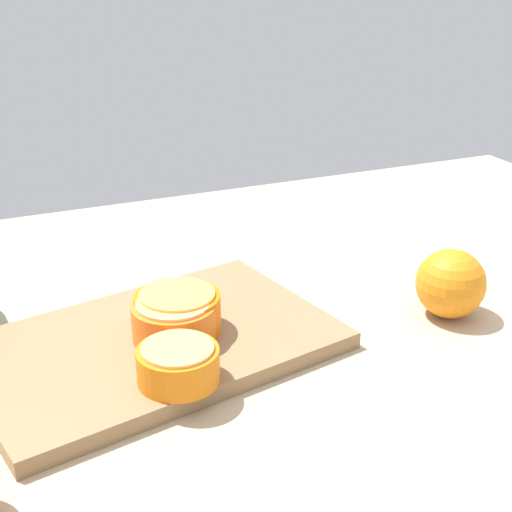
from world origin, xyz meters
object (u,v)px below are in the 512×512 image
object	(u,v)px
loose_orange_1	(451,284)
cutting_board	(154,345)
orange_half_1	(178,312)
orange_half_2	(178,364)
orange_half_0	(175,321)

from	to	relation	value
loose_orange_1	cutting_board	bearing A→B (deg)	171.28
orange_half_1	loose_orange_1	xyz separation A→B (cm)	(29.26, -5.28, -0.01)
orange_half_1	orange_half_2	bearing A→B (deg)	-107.47
cutting_board	orange_half_0	bearing A→B (deg)	-27.41
cutting_board	loose_orange_1	bearing A→B (deg)	-8.72
orange_half_1	loose_orange_1	bearing A→B (deg)	-10.23
orange_half_1	orange_half_0	bearing A→B (deg)	-119.32
orange_half_1	loose_orange_1	distance (cm)	29.73
orange_half_0	orange_half_2	bearing A→B (deg)	-105.00
orange_half_2	cutting_board	bearing A→B (deg)	90.04
cutting_board	loose_orange_1	size ratio (longest dim) A/B	4.64
orange_half_1	orange_half_2	distance (cm)	9.25
cutting_board	orange_half_2	world-z (taller)	orange_half_2
loose_orange_1	orange_half_0	bearing A→B (deg)	172.64
orange_half_0	orange_half_2	xyz separation A→B (cm)	(-1.99, -7.41, -0.22)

